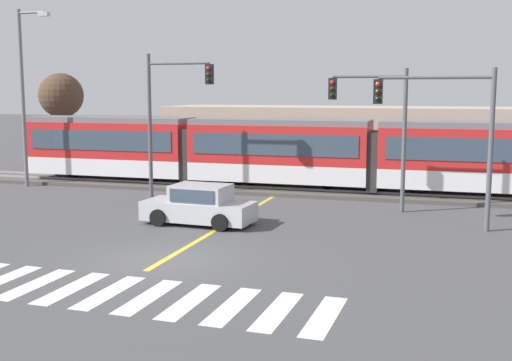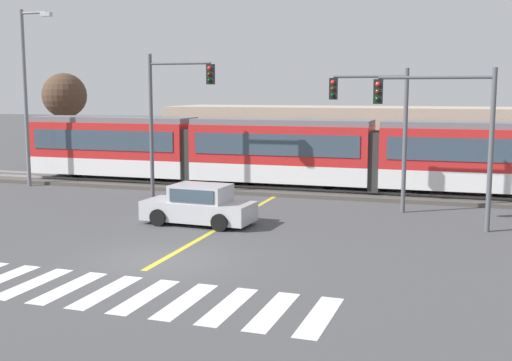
{
  "view_description": "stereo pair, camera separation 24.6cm",
  "coord_description": "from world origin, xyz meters",
  "px_view_note": "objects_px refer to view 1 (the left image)",
  "views": [
    {
      "loc": [
        8.08,
        -16.94,
        5.02
      ],
      "look_at": [
        0.93,
        6.36,
        1.6
      ],
      "focal_mm": 45.0,
      "sensor_mm": 36.0,
      "label": 1
    },
    {
      "loc": [
        8.31,
        -16.87,
        5.02
      ],
      "look_at": [
        0.93,
        6.36,
        1.6
      ],
      "focal_mm": 45.0,
      "sensor_mm": 36.0,
      "label": 2
    }
  ],
  "objects_px": {
    "light_rail_tram": "(280,150)",
    "traffic_light_far_right": "(378,117)",
    "sedan_crossing": "(199,206)",
    "bare_tree_far_west": "(61,96)",
    "traffic_light_far_left": "(169,105)",
    "street_lamp_west": "(25,89)",
    "traffic_light_mid_right": "(448,121)"
  },
  "relations": [
    {
      "from": "traffic_light_far_right",
      "to": "bare_tree_far_west",
      "type": "bearing_deg",
      "value": 155.7
    },
    {
      "from": "traffic_light_mid_right",
      "to": "sedan_crossing",
      "type": "bearing_deg",
      "value": -167.85
    },
    {
      "from": "light_rail_tram",
      "to": "traffic_light_mid_right",
      "type": "relative_size",
      "value": 4.81
    },
    {
      "from": "sedan_crossing",
      "to": "bare_tree_far_west",
      "type": "height_order",
      "value": "bare_tree_far_west"
    },
    {
      "from": "traffic_light_far_left",
      "to": "bare_tree_far_west",
      "type": "bearing_deg",
      "value": 141.78
    },
    {
      "from": "traffic_light_far_right",
      "to": "bare_tree_far_west",
      "type": "height_order",
      "value": "bare_tree_far_west"
    },
    {
      "from": "light_rail_tram",
      "to": "traffic_light_far_left",
      "type": "bearing_deg",
      "value": -137.32
    },
    {
      "from": "bare_tree_far_west",
      "to": "traffic_light_far_right",
      "type": "bearing_deg",
      "value": -24.3
    },
    {
      "from": "sedan_crossing",
      "to": "bare_tree_far_west",
      "type": "bearing_deg",
      "value": 136.95
    },
    {
      "from": "traffic_light_far_left",
      "to": "bare_tree_far_west",
      "type": "height_order",
      "value": "traffic_light_far_left"
    },
    {
      "from": "street_lamp_west",
      "to": "bare_tree_far_west",
      "type": "distance_m",
      "value": 8.77
    },
    {
      "from": "traffic_light_far_right",
      "to": "street_lamp_west",
      "type": "distance_m",
      "value": 18.47
    },
    {
      "from": "bare_tree_far_west",
      "to": "traffic_light_mid_right",
      "type": "bearing_deg",
      "value": -27.29
    },
    {
      "from": "light_rail_tram",
      "to": "traffic_light_far_right",
      "type": "relative_size",
      "value": 4.72
    },
    {
      "from": "traffic_light_mid_right",
      "to": "bare_tree_far_west",
      "type": "xyz_separation_m",
      "value": [
        -24.45,
        12.62,
        0.74
      ]
    },
    {
      "from": "traffic_light_mid_right",
      "to": "street_lamp_west",
      "type": "distance_m",
      "value": 21.67
    },
    {
      "from": "sedan_crossing",
      "to": "bare_tree_far_west",
      "type": "distance_m",
      "value": 21.66
    },
    {
      "from": "sedan_crossing",
      "to": "traffic_light_far_left",
      "type": "distance_m",
      "value": 7.1
    },
    {
      "from": "traffic_light_far_left",
      "to": "bare_tree_far_west",
      "type": "xyz_separation_m",
      "value": [
        -12.1,
        9.53,
        0.32
      ]
    },
    {
      "from": "traffic_light_far_left",
      "to": "bare_tree_far_west",
      "type": "relative_size",
      "value": 1.09
    },
    {
      "from": "street_lamp_west",
      "to": "traffic_light_mid_right",
      "type": "bearing_deg",
      "value": -12.01
    },
    {
      "from": "light_rail_tram",
      "to": "sedan_crossing",
      "type": "xyz_separation_m",
      "value": [
        -0.77,
        -8.91,
        -1.35
      ]
    },
    {
      "from": "traffic_light_far_right",
      "to": "sedan_crossing",
      "type": "bearing_deg",
      "value": -141.95
    },
    {
      "from": "light_rail_tram",
      "to": "bare_tree_far_west",
      "type": "relative_size",
      "value": 4.54
    },
    {
      "from": "light_rail_tram",
      "to": "traffic_light_far_left",
      "type": "height_order",
      "value": "traffic_light_far_left"
    },
    {
      "from": "light_rail_tram",
      "to": "street_lamp_west",
      "type": "height_order",
      "value": "street_lamp_west"
    },
    {
      "from": "light_rail_tram",
      "to": "traffic_light_mid_right",
      "type": "bearing_deg",
      "value": -40.75
    },
    {
      "from": "light_rail_tram",
      "to": "sedan_crossing",
      "type": "bearing_deg",
      "value": -94.96
    },
    {
      "from": "traffic_light_mid_right",
      "to": "street_lamp_west",
      "type": "relative_size",
      "value": 0.64
    },
    {
      "from": "light_rail_tram",
      "to": "traffic_light_mid_right",
      "type": "height_order",
      "value": "traffic_light_mid_right"
    },
    {
      "from": "light_rail_tram",
      "to": "traffic_light_far_right",
      "type": "bearing_deg",
      "value": -38.02
    },
    {
      "from": "light_rail_tram",
      "to": "bare_tree_far_west",
      "type": "bearing_deg",
      "value": 161.01
    }
  ]
}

